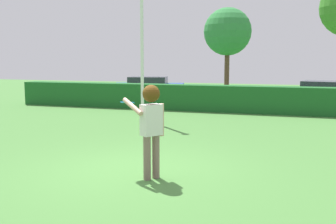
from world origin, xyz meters
The scene contains 8 objects.
ground_plane centered at (0.00, 0.00, 0.00)m, with size 60.00×60.00×0.00m, color #467B38.
person centered at (0.51, -0.39, 1.13)m, with size 0.84×0.48×1.78m.
frisbee centered at (-0.08, -0.13, 1.41)m, with size 0.27×0.27×0.07m.
lamppost centered at (-2.41, 6.47, 3.44)m, with size 0.24×0.24×6.24m.
hedge_row centered at (0.00, 9.69, 0.57)m, with size 19.81×0.90×1.14m, color #1B5923.
parked_car_blue centered at (-5.29, 14.54, 0.69)m, with size 4.46×2.55×1.25m.
parked_car_silver centered at (4.48, 12.63, 0.69)m, with size 4.44×2.45×1.25m.
maple_tree centered at (-1.10, 17.48, 3.96)m, with size 2.96×2.96×5.46m.
Camera 1 is at (3.04, -7.09, 2.24)m, focal length 41.63 mm.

